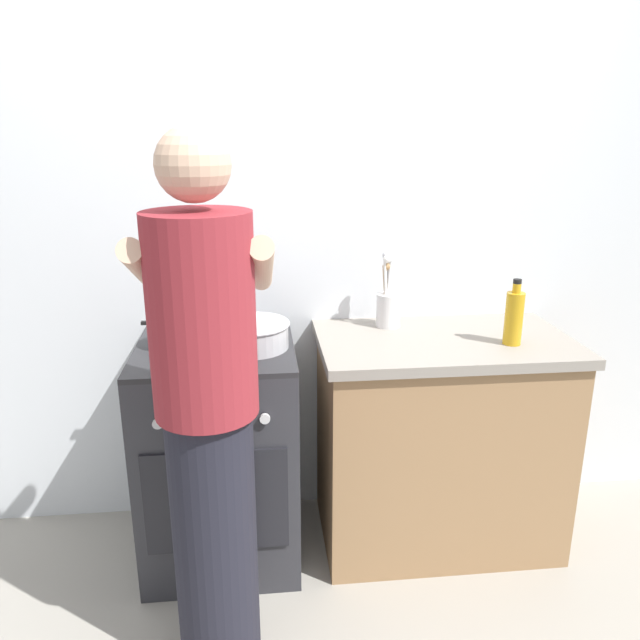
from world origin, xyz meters
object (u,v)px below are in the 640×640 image
utensil_crock (388,305)px  pot (177,334)px  mixing_bowl (251,334)px  person (208,423)px  stove_range (220,452)px  oil_bottle (514,317)px

utensil_crock → pot: bearing=-169.1°
pot → mixing_bowl: 0.28m
mixing_bowl → utensil_crock: 0.60m
utensil_crock → person: person is taller
stove_range → mixing_bowl: 0.52m
utensil_crock → oil_bottle: bearing=-32.0°
utensil_crock → stove_range: bearing=-166.1°
stove_range → oil_bottle: (1.13, -0.09, 0.56)m
stove_range → pot: pot is taller
mixing_bowl → person: person is taller
stove_range → mixing_bowl: size_ratio=3.06×
mixing_bowl → oil_bottle: bearing=-3.8°
mixing_bowl → person: 0.56m
pot → person: bearing=-75.2°
mixing_bowl → oil_bottle: size_ratio=1.15×
oil_bottle → person: bearing=-157.2°
pot → mixing_bowl: size_ratio=0.86×
stove_range → oil_bottle: 1.27m
utensil_crock → person: size_ratio=0.18×
stove_range → utensil_crock: utensil_crock is taller
pot → oil_bottle: size_ratio=0.99×
pot → mixing_bowl: pot is taller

